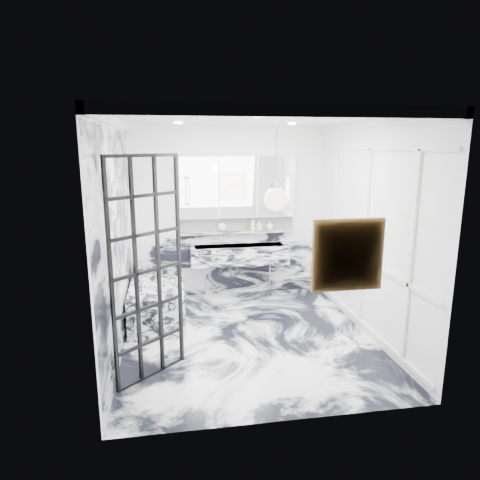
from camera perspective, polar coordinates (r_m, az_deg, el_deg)
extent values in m
plane|color=white|center=(5.81, 0.95, -12.78)|extent=(3.60, 3.60, 0.00)
plane|color=white|center=(5.27, 1.07, 15.96)|extent=(3.60, 3.60, 0.00)
plane|color=white|center=(7.12, -1.61, 3.75)|extent=(3.60, 0.00, 3.60)
plane|color=white|center=(3.66, 6.10, -4.74)|extent=(3.60, 0.00, 3.60)
plane|color=white|center=(5.32, -16.20, 0.27)|extent=(0.00, 3.60, 3.60)
plane|color=white|center=(5.86, 16.58, 1.35)|extent=(0.00, 3.60, 3.60)
cube|color=white|center=(7.28, -1.54, -3.11)|extent=(3.18, 0.05, 1.05)
cube|color=white|center=(5.33, -16.00, -0.35)|extent=(0.02, 3.56, 2.68)
cube|color=white|center=(5.88, 16.34, 0.39)|extent=(0.03, 3.40, 2.30)
imported|color=#8C5919|center=(7.13, 1.71, 2.15)|extent=(0.10, 0.10, 0.22)
imported|color=#4C4C51|center=(7.15, 2.54, 1.96)|extent=(0.10, 0.10, 0.17)
imported|color=silver|center=(7.20, 4.00, 1.92)|extent=(0.12, 0.12, 0.15)
sphere|color=white|center=(7.05, -2.43, 1.73)|extent=(0.14, 0.14, 0.14)
cylinder|color=#8C5919|center=(7.13, 1.17, 1.64)|extent=(0.04, 0.04, 0.10)
cylinder|color=silver|center=(5.68, -8.58, -6.87)|extent=(0.08, 0.08, 0.12)
cube|color=orange|center=(3.85, 14.18, -1.94)|extent=(0.55, 0.05, 0.55)
sphere|color=white|center=(4.20, 4.76, 5.47)|extent=(0.23, 0.23, 0.23)
cube|color=silver|center=(7.04, -0.09, -1.92)|extent=(1.60, 0.45, 0.30)
cube|color=silver|center=(7.12, -0.31, 1.06)|extent=(1.90, 0.14, 0.04)
cube|color=white|center=(7.15, -0.39, 2.21)|extent=(1.90, 0.03, 0.23)
cube|color=white|center=(7.01, -0.32, 7.08)|extent=(1.90, 0.16, 1.00)
cylinder|color=white|center=(6.84, -7.03, 6.52)|extent=(0.07, 0.07, 0.40)
cylinder|color=white|center=(7.10, 6.40, 6.75)|extent=(0.07, 0.07, 0.40)
cube|color=silver|center=(6.46, -10.91, -7.72)|extent=(0.75, 1.65, 0.55)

